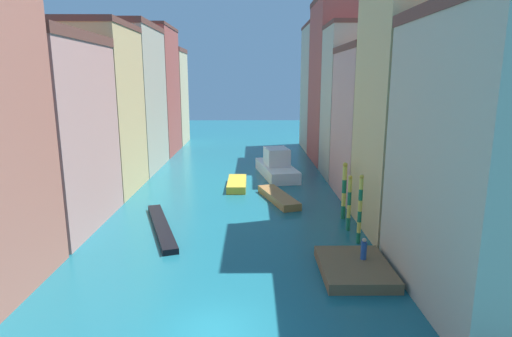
{
  "coord_description": "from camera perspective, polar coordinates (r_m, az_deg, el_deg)",
  "views": [
    {
      "loc": [
        1.78,
        -17.45,
        11.47
      ],
      "look_at": [
        2.21,
        28.91,
        1.5
      ],
      "focal_mm": 29.2,
      "sensor_mm": 36.0,
      "label": 1
    }
  ],
  "objects": [
    {
      "name": "building_right_1",
      "position": [
        32.99,
        20.8,
        10.46
      ],
      "size": [
        6.71,
        8.76,
        21.87
      ],
      "color": "#DBB77A",
      "rests_on": "ground"
    },
    {
      "name": "building_left_1",
      "position": [
        35.56,
        -26.22,
        4.44
      ],
      "size": [
        6.71,
        11.69,
        14.92
      ],
      "color": "tan",
      "rests_on": "ground"
    },
    {
      "name": "building_left_2",
      "position": [
        45.38,
        -20.51,
        7.59
      ],
      "size": [
        6.71,
        9.78,
        16.92
      ],
      "color": "#DBB77A",
      "rests_on": "ground"
    },
    {
      "name": "vaporetto_white",
      "position": [
        50.33,
        2.83,
        0.32
      ],
      "size": [
        5.0,
        10.4,
        3.39
      ],
      "color": "white",
      "rests_on": "ground"
    },
    {
      "name": "ground_plane",
      "position": [
        43.53,
        -2.86,
        -3.16
      ],
      "size": [
        154.0,
        154.0,
        0.0
      ],
      "primitive_type": "plane",
      "color": "#196070"
    },
    {
      "name": "mooring_pole_2",
      "position": [
        35.25,
        11.97,
        -2.93
      ],
      "size": [
        0.39,
        0.39,
        4.82
      ],
      "color": "#197247",
      "rests_on": "ground"
    },
    {
      "name": "building_left_3",
      "position": [
        55.87,
        -16.72,
        9.22
      ],
      "size": [
        6.71,
        12.21,
        18.2
      ],
      "color": "#BCB299",
      "rests_on": "ground"
    },
    {
      "name": "building_right_2",
      "position": [
        41.98,
        15.9,
        6.01
      ],
      "size": [
        6.71,
        9.91,
        14.63
      ],
      "color": "tan",
      "rests_on": "ground"
    },
    {
      "name": "building_right_3",
      "position": [
        50.33,
        13.2,
        8.83
      ],
      "size": [
        6.71,
        7.4,
        17.67
      ],
      "color": "#BCB299",
      "rests_on": "ground"
    },
    {
      "name": "building_right_4",
      "position": [
        59.59,
        11.13,
        11.53
      ],
      "size": [
        6.71,
        11.57,
        22.12
      ],
      "color": "#B25147",
      "rests_on": "ground"
    },
    {
      "name": "building_left_4",
      "position": [
        67.28,
        -13.96,
        10.24
      ],
      "size": [
        6.71,
        11.21,
        19.3
      ],
      "color": "#B25147",
      "rests_on": "ground"
    },
    {
      "name": "gondola_black",
      "position": [
        33.59,
        -12.84,
        -7.75
      ],
      "size": [
        4.44,
        10.34,
        0.44
      ],
      "color": "black",
      "rests_on": "ground"
    },
    {
      "name": "mooring_pole_0",
      "position": [
        30.25,
        14.05,
        -5.36
      ],
      "size": [
        0.31,
        0.31,
        5.03
      ],
      "color": "#197247",
      "rests_on": "ground"
    },
    {
      "name": "motorboat_0",
      "position": [
        45.08,
        -2.63,
        -2.1
      ],
      "size": [
        1.96,
        6.02,
        0.78
      ],
      "color": "gold",
      "rests_on": "ground"
    },
    {
      "name": "building_right_0",
      "position": [
        23.79,
        29.25,
        1.21
      ],
      "size": [
        6.71,
        11.82,
        15.17
      ],
      "color": "#BCB299",
      "rests_on": "ground"
    },
    {
      "name": "person_on_dock",
      "position": [
        26.77,
        14.54,
        -10.68
      ],
      "size": [
        0.36,
        0.36,
        1.37
      ],
      "color": "#234C93",
      "rests_on": "waterfront_dock"
    },
    {
      "name": "building_right_5",
      "position": [
        70.43,
        9.29,
        10.82
      ],
      "size": [
        6.71,
        10.6,
        20.07
      ],
      "color": "#BCB299",
      "rests_on": "ground"
    },
    {
      "name": "mooring_pole_3",
      "position": [
        36.88,
        11.96,
        -2.6
      ],
      "size": [
        0.27,
        0.27,
        4.43
      ],
      "color": "#197247",
      "rests_on": "ground"
    },
    {
      "name": "waterfront_dock",
      "position": [
        26.47,
        13.36,
        -13.13
      ],
      "size": [
        4.1,
        5.4,
        0.64
      ],
      "color": "brown",
      "rests_on": "ground"
    },
    {
      "name": "building_left_5",
      "position": [
        77.43,
        -12.15,
        9.6
      ],
      "size": [
        6.71,
        8.83,
        16.78
      ],
      "color": "beige",
      "rests_on": "ground"
    },
    {
      "name": "motorboat_1",
      "position": [
        40.24,
        3.06,
        -3.94
      ],
      "size": [
        3.81,
        7.59,
        0.67
      ],
      "color": "olive",
      "rests_on": "ground"
    },
    {
      "name": "mooring_pole_1",
      "position": [
        32.7,
        12.64,
        -4.57
      ],
      "size": [
        0.31,
        0.31,
        4.37
      ],
      "color": "#197247",
      "rests_on": "ground"
    }
  ]
}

